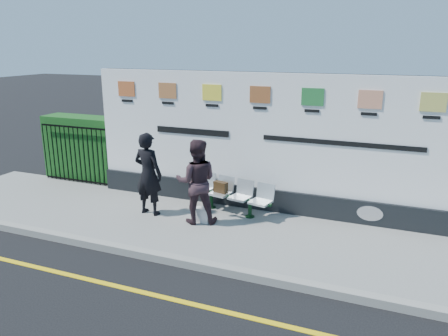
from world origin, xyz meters
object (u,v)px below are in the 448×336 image
(billboard, at_px, (260,152))
(bench, at_px, (230,203))
(woman_left, at_px, (148,174))
(woman_right, at_px, (197,182))

(billboard, height_order, bench, billboard)
(billboard, relative_size, bench, 4.17)
(billboard, xyz_separation_m, woman_left, (-2.10, -1.22, -0.40))
(woman_left, bearing_deg, woman_right, -176.76)
(bench, height_order, woman_left, woman_left)
(bench, xyz_separation_m, woman_right, (-0.44, -0.76, 0.67))
(billboard, bearing_deg, bench, -134.62)
(woman_left, xyz_separation_m, woman_right, (1.16, -0.04, -0.02))
(billboard, distance_m, bench, 1.30)
(bench, xyz_separation_m, woman_left, (-1.60, -0.72, 0.69))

